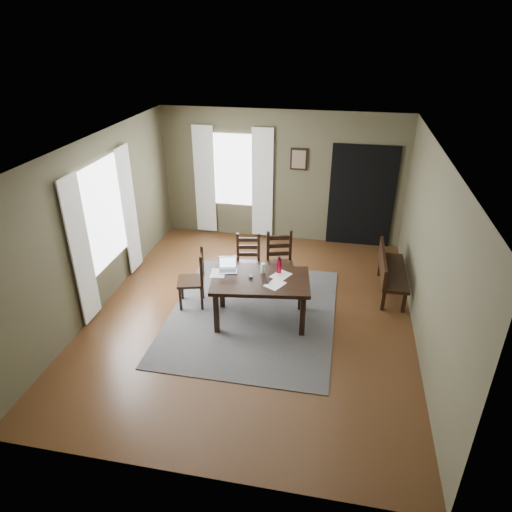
% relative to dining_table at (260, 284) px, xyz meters
% --- Properties ---
extents(ground, '(5.00, 6.00, 0.01)m').
position_rel_dining_table_xyz_m(ground, '(-0.16, 0.14, -0.66)').
color(ground, '#492C16').
extents(room_shell, '(5.02, 6.02, 2.71)m').
position_rel_dining_table_xyz_m(room_shell, '(-0.16, 0.14, 1.15)').
color(room_shell, '#4A4730').
rests_on(room_shell, ground).
extents(rug, '(2.60, 3.20, 0.01)m').
position_rel_dining_table_xyz_m(rug, '(-0.16, 0.14, -0.65)').
color(rug, '#414141').
rests_on(rug, ground).
extents(dining_table, '(1.58, 1.07, 0.74)m').
position_rel_dining_table_xyz_m(dining_table, '(0.00, 0.00, 0.00)').
color(dining_table, black).
rests_on(dining_table, rug).
extents(chair_end, '(0.52, 0.52, 0.97)m').
position_rel_dining_table_xyz_m(chair_end, '(-1.14, 0.24, -0.18)').
color(chair_end, black).
rests_on(chair_end, rug).
extents(chair_back_left, '(0.50, 0.50, 0.97)m').
position_rel_dining_table_xyz_m(chair_back_left, '(-0.39, 0.96, -0.18)').
color(chair_back_left, black).
rests_on(chair_back_left, rug).
extents(chair_back_right, '(0.56, 0.56, 1.03)m').
position_rel_dining_table_xyz_m(chair_back_right, '(0.16, 1.01, -0.15)').
color(chair_back_right, black).
rests_on(chair_back_right, rug).
extents(bench, '(0.43, 1.34, 0.76)m').
position_rel_dining_table_xyz_m(bench, '(2.00, 1.25, -0.20)').
color(bench, black).
rests_on(bench, ground).
extents(laptop, '(0.34, 0.29, 0.20)m').
position_rel_dining_table_xyz_m(laptop, '(-0.55, 0.19, 0.14)').
color(laptop, '#B7B7BC').
rests_on(laptop, dining_table).
extents(computer_mouse, '(0.08, 0.11, 0.03)m').
position_rel_dining_table_xyz_m(computer_mouse, '(-0.16, 0.03, 0.11)').
color(computer_mouse, '#3F3F42').
rests_on(computer_mouse, dining_table).
extents(tv_remote, '(0.06, 0.17, 0.02)m').
position_rel_dining_table_xyz_m(tv_remote, '(0.13, -0.04, 0.10)').
color(tv_remote, black).
rests_on(tv_remote, dining_table).
extents(drinking_glass, '(0.08, 0.08, 0.16)m').
position_rel_dining_table_xyz_m(drinking_glass, '(-0.00, 0.20, 0.17)').
color(drinking_glass, silver).
rests_on(drinking_glass, dining_table).
extents(water_bottle, '(0.10, 0.10, 0.27)m').
position_rel_dining_table_xyz_m(water_bottle, '(0.24, 0.26, 0.21)').
color(water_bottle, '#A50C2C').
rests_on(water_bottle, dining_table).
extents(paper_a, '(0.25, 0.32, 0.00)m').
position_rel_dining_table_xyz_m(paper_a, '(-0.68, 0.06, 0.09)').
color(paper_a, white).
rests_on(paper_a, dining_table).
extents(paper_b, '(0.34, 0.37, 0.00)m').
position_rel_dining_table_xyz_m(paper_b, '(0.24, -0.11, 0.09)').
color(paper_b, white).
rests_on(paper_b, dining_table).
extents(paper_d, '(0.34, 0.37, 0.00)m').
position_rel_dining_table_xyz_m(paper_d, '(0.28, 0.17, 0.09)').
color(paper_d, white).
rests_on(paper_d, dining_table).
extents(window_left, '(0.01, 1.30, 1.70)m').
position_rel_dining_table_xyz_m(window_left, '(-2.63, 0.34, 0.79)').
color(window_left, white).
rests_on(window_left, ground).
extents(window_back, '(1.00, 0.01, 1.50)m').
position_rel_dining_table_xyz_m(window_back, '(-1.16, 3.11, 0.79)').
color(window_back, white).
rests_on(window_back, ground).
extents(curtain_left_near, '(0.03, 0.48, 2.30)m').
position_rel_dining_table_xyz_m(curtain_left_near, '(-2.60, -0.48, 0.54)').
color(curtain_left_near, silver).
rests_on(curtain_left_near, ground).
extents(curtain_left_far, '(0.03, 0.48, 2.30)m').
position_rel_dining_table_xyz_m(curtain_left_far, '(-2.60, 1.16, 0.54)').
color(curtain_left_far, silver).
rests_on(curtain_left_far, ground).
extents(curtain_back_left, '(0.44, 0.03, 2.30)m').
position_rel_dining_table_xyz_m(curtain_back_left, '(-1.78, 3.08, 0.54)').
color(curtain_back_left, silver).
rests_on(curtain_back_left, ground).
extents(curtain_back_right, '(0.44, 0.03, 2.30)m').
position_rel_dining_table_xyz_m(curtain_back_right, '(-0.54, 3.08, 0.54)').
color(curtain_back_right, silver).
rests_on(curtain_back_right, ground).
extents(framed_picture, '(0.34, 0.03, 0.44)m').
position_rel_dining_table_xyz_m(framed_picture, '(0.19, 3.11, 1.09)').
color(framed_picture, black).
rests_on(framed_picture, ground).
extents(doorway_back, '(1.30, 0.03, 2.10)m').
position_rel_dining_table_xyz_m(doorway_back, '(1.49, 3.11, 0.39)').
color(doorway_back, black).
rests_on(doorway_back, ground).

